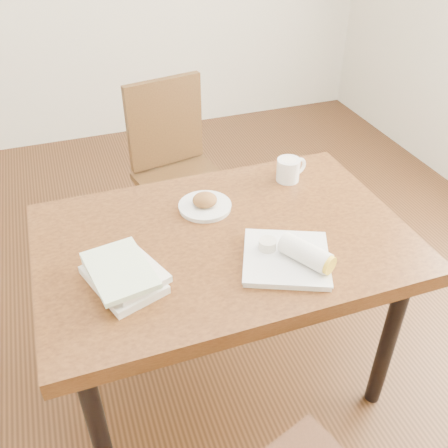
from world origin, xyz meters
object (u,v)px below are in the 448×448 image
object	(u,v)px
plate_scone	(205,204)
plate_burrito	(292,256)
coffee_mug	(289,169)
chair_far	(176,163)
table	(224,253)
book_stack	(123,274)

from	to	relation	value
plate_scone	plate_burrito	distance (m)	0.42
plate_burrito	coffee_mug	bearing A→B (deg)	65.71
chair_far	plate_scone	bearing A→B (deg)	-95.69
plate_burrito	table	bearing A→B (deg)	126.93
plate_scone	coffee_mug	xyz separation A→B (m)	(0.38, 0.08, 0.03)
chair_far	coffee_mug	world-z (taller)	chair_far
table	book_stack	size ratio (longest dim) A/B	4.16
coffee_mug	book_stack	distance (m)	0.83
table	plate_scone	bearing A→B (deg)	93.47
coffee_mug	chair_far	bearing A→B (deg)	116.22
table	plate_burrito	bearing A→B (deg)	-53.07
table	chair_far	distance (m)	0.91
chair_far	coffee_mug	distance (m)	0.75
coffee_mug	book_stack	size ratio (longest dim) A/B	0.45
plate_burrito	book_stack	distance (m)	0.53
table	chair_far	world-z (taller)	chair_far
plate_scone	plate_burrito	xyz separation A→B (m)	(0.17, -0.39, 0.01)
chair_far	plate_scone	size ratio (longest dim) A/B	4.82
plate_scone	plate_burrito	bearing A→B (deg)	-66.67
chair_far	plate_burrito	world-z (taller)	chair_far
book_stack	coffee_mug	bearing A→B (deg)	27.41
table	coffee_mug	bearing A→B (deg)	35.46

